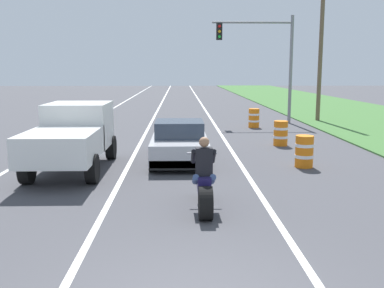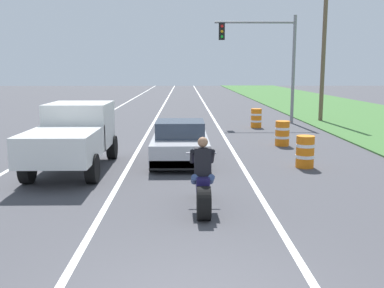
{
  "view_description": "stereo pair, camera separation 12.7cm",
  "coord_description": "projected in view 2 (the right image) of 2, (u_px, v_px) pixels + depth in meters",
  "views": [
    {
      "loc": [
        -0.17,
        -5.1,
        3.03
      ],
      "look_at": [
        0.18,
        7.03,
        1.0
      ],
      "focal_mm": 41.74,
      "sensor_mm": 36.0,
      "label": 1
    },
    {
      "loc": [
        -0.04,
        -5.1,
        3.03
      ],
      "look_at": [
        0.18,
        7.03,
        1.0
      ],
      "focal_mm": 41.74,
      "sensor_mm": 36.0,
      "label": 2
    }
  ],
  "objects": [
    {
      "name": "pickup_truck_left_lane_white",
      "position": [
        73.0,
        134.0,
        13.44
      ],
      "size": [
        2.02,
        4.8,
        1.98
      ],
      "color": "silver",
      "rests_on": "ground"
    },
    {
      "name": "motorcycle_with_rider",
      "position": [
        203.0,
        184.0,
        9.6
      ],
      "size": [
        0.7,
        2.21,
        1.62
      ],
      "color": "black",
      "rests_on": "ground"
    },
    {
      "name": "construction_barrel_mid",
      "position": [
        282.0,
        133.0,
        17.88
      ],
      "size": [
        0.58,
        0.58,
        1.0
      ],
      "color": "orange",
      "rests_on": "ground"
    },
    {
      "name": "lane_stripe_left_solid",
      "position": [
        89.0,
        124.0,
        25.16
      ],
      "size": [
        0.14,
        120.0,
        0.01
      ],
      "primitive_type": "cube",
      "color": "white",
      "rests_on": "ground"
    },
    {
      "name": "sports_car_silver",
      "position": [
        180.0,
        142.0,
        14.88
      ],
      "size": [
        1.84,
        4.3,
        1.37
      ],
      "color": "#B7B7BC",
      "rests_on": "ground"
    },
    {
      "name": "traffic_light_mast_near",
      "position": [
        269.0,
        52.0,
        24.85
      ],
      "size": [
        4.55,
        0.34,
        6.0
      ],
      "color": "gray",
      "rests_on": "ground"
    },
    {
      "name": "utility_pole_roadside",
      "position": [
        324.0,
        45.0,
        25.67
      ],
      "size": [
        0.24,
        0.24,
        8.88
      ],
      "primitive_type": "cylinder",
      "color": "brown",
      "rests_on": "ground"
    },
    {
      "name": "lane_stripe_right_solid",
      "position": [
        216.0,
        124.0,
        25.29
      ],
      "size": [
        0.14,
        120.0,
        0.01
      ],
      "primitive_type": "cube",
      "color": "white",
      "rests_on": "ground"
    },
    {
      "name": "lane_stripe_centre_dashed",
      "position": [
        153.0,
        124.0,
        25.22
      ],
      "size": [
        0.14,
        120.0,
        0.01
      ],
      "primitive_type": "cube",
      "color": "white",
      "rests_on": "ground"
    },
    {
      "name": "construction_barrel_far",
      "position": [
        256.0,
        118.0,
        23.49
      ],
      "size": [
        0.58,
        0.58,
        1.0
      ],
      "color": "orange",
      "rests_on": "ground"
    },
    {
      "name": "construction_barrel_nearest",
      "position": [
        305.0,
        152.0,
        13.9
      ],
      "size": [
        0.58,
        0.58,
        1.0
      ],
      "color": "orange",
      "rests_on": "ground"
    }
  ]
}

